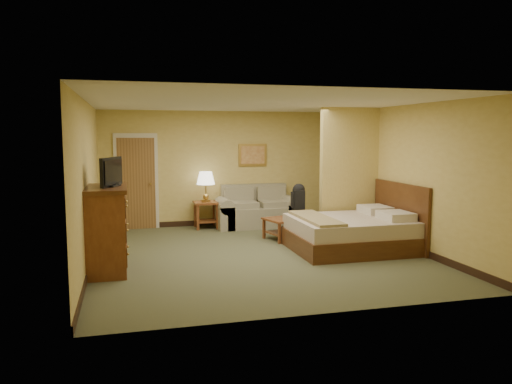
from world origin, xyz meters
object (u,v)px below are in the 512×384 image
object	(u,v)px
coffee_table	(284,224)
dresser	(106,229)
bed	(355,232)
loveseat	(257,213)

from	to	relation	value
coffee_table	dresser	bearing A→B (deg)	-155.18
bed	loveseat	bearing A→B (deg)	112.96
loveseat	coffee_table	xyz separation A→B (m)	(0.14, -1.53, 0.00)
loveseat	dresser	bearing A→B (deg)	-135.90
coffee_table	bed	xyz separation A→B (m)	(0.99, -1.14, 0.02)
coffee_table	bed	bearing A→B (deg)	-49.16
coffee_table	dresser	world-z (taller)	dresser
dresser	bed	bearing A→B (deg)	5.08
loveseat	coffee_table	distance (m)	1.54
loveseat	bed	bearing A→B (deg)	-67.04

